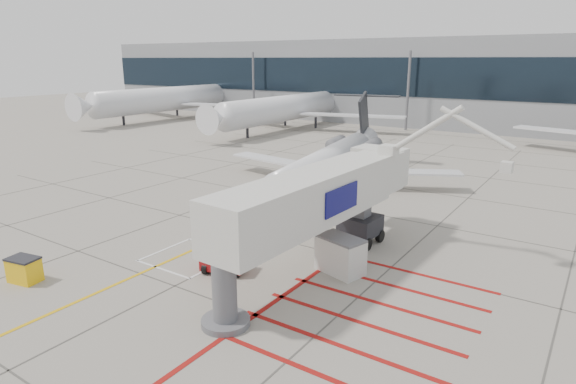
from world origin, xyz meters
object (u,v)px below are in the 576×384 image
Objects in this scene: pushback_tug at (224,260)px; spill_bin at (24,270)px; regional_jet at (319,150)px; jet_bridge at (308,209)px.

pushback_tug is 1.53× the size of spill_bin.
regional_jet is at bearing 83.36° from pushback_tug.
regional_jet is 12.45× the size of pushback_tug.
pushback_tug reaches higher than spill_bin.
regional_jet reaches higher than spill_bin.
jet_bridge is at bearing 9.49° from pushback_tug.
regional_jet is 15.31m from jet_bridge.
regional_jet is 1.58× the size of jet_bridge.
pushback_tug is 9.92m from spill_bin.
pushback_tug is at bearing -87.37° from regional_jet.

